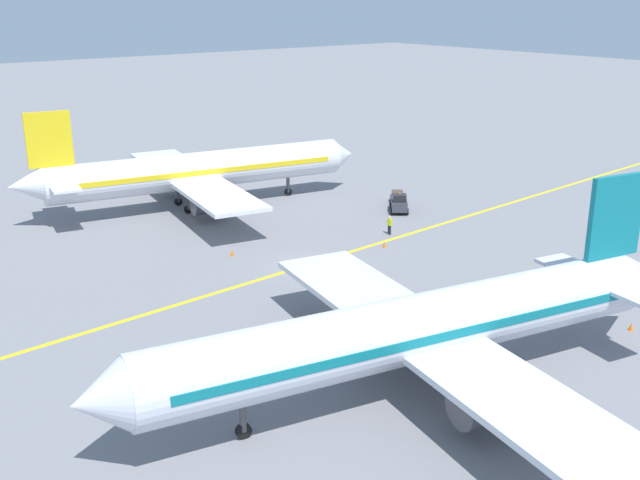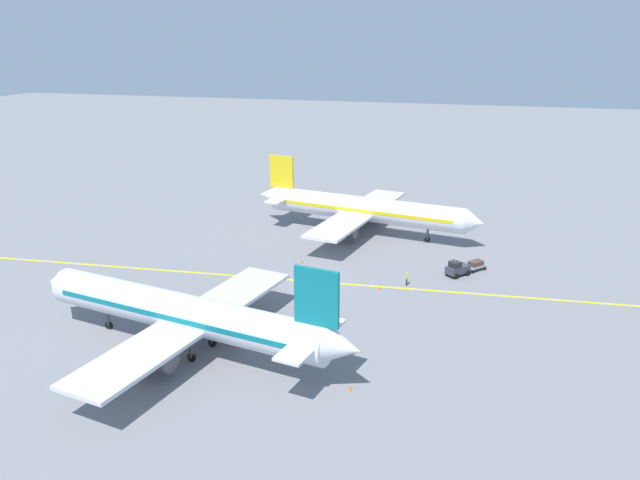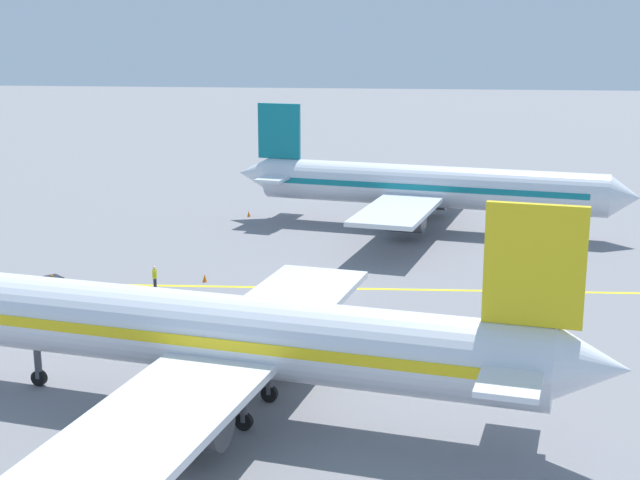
# 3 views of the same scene
# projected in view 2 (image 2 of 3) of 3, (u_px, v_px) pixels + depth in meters

# --- Properties ---
(ground_plane) EXTENTS (400.00, 400.00, 0.00)m
(ground_plane) POSITION_uv_depth(u_px,v_px,m) (315.00, 282.00, 75.24)
(ground_plane) COLOR slate
(apron_yellow_centreline) EXTENTS (7.92, 119.79, 0.01)m
(apron_yellow_centreline) POSITION_uv_depth(u_px,v_px,m) (315.00, 282.00, 75.24)
(apron_yellow_centreline) COLOR yellow
(apron_yellow_centreline) RESTS_ON ground
(airplane_at_gate) EXTENTS (28.47, 35.33, 10.60)m
(airplane_at_gate) POSITION_uv_depth(u_px,v_px,m) (186.00, 314.00, 57.96)
(airplane_at_gate) COLOR silver
(airplane_at_gate) RESTS_ON ground
(airplane_adjacent_stand) EXTENTS (28.48, 35.39, 10.60)m
(airplane_adjacent_stand) POSITION_uv_depth(u_px,v_px,m) (363.00, 209.00, 92.20)
(airplane_adjacent_stand) COLOR silver
(airplane_adjacent_stand) RESTS_ON ground
(baggage_tug_dark) EXTENTS (3.25, 3.10, 2.11)m
(baggage_tug_dark) POSITION_uv_depth(u_px,v_px,m) (457.00, 269.00, 76.84)
(baggage_tug_dark) COLOR #333842
(baggage_tug_dark) RESTS_ON ground
(baggage_cart_trailing) EXTENTS (2.88, 2.76, 1.24)m
(baggage_cart_trailing) POSITION_uv_depth(u_px,v_px,m) (476.00, 265.00, 78.64)
(baggage_cart_trailing) COLOR gray
(baggage_cart_trailing) RESTS_ON ground
(ground_crew_worker) EXTENTS (0.58, 0.23, 1.68)m
(ground_crew_worker) POSITION_uv_depth(u_px,v_px,m) (407.00, 278.00, 73.96)
(ground_crew_worker) COLOR #23232D
(ground_crew_worker) RESTS_ON ground
(traffic_cone_near_nose) EXTENTS (0.32, 0.32, 0.55)m
(traffic_cone_near_nose) POSITION_uv_depth(u_px,v_px,m) (380.00, 288.00, 72.66)
(traffic_cone_near_nose) COLOR orange
(traffic_cone_near_nose) RESTS_ON ground
(traffic_cone_mid_apron) EXTENTS (0.32, 0.32, 0.55)m
(traffic_cone_mid_apron) POSITION_uv_depth(u_px,v_px,m) (302.00, 261.00, 81.08)
(traffic_cone_mid_apron) COLOR orange
(traffic_cone_mid_apron) RESTS_ON ground
(traffic_cone_by_wingtip) EXTENTS (0.32, 0.32, 0.55)m
(traffic_cone_by_wingtip) POSITION_uv_depth(u_px,v_px,m) (350.00, 388.00, 52.32)
(traffic_cone_by_wingtip) COLOR orange
(traffic_cone_by_wingtip) RESTS_ON ground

